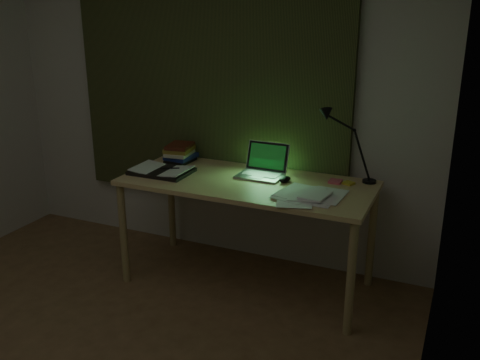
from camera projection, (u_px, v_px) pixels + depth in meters
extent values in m
cube|color=beige|center=(211.00, 96.00, 4.06)|extent=(3.50, 0.00, 2.50)
cube|color=beige|center=(425.00, 234.00, 1.65)|extent=(0.00, 4.00, 2.50)
cube|color=#2A3118|center=(208.00, 70.00, 3.96)|extent=(2.20, 0.06, 2.00)
ellipsoid|color=black|center=(285.00, 179.00, 3.60)|extent=(0.09, 0.11, 0.04)
cube|color=gold|center=(349.00, 183.00, 3.56)|extent=(0.09, 0.09, 0.01)
cube|color=#FC6276|center=(335.00, 181.00, 3.59)|extent=(0.08, 0.08, 0.02)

